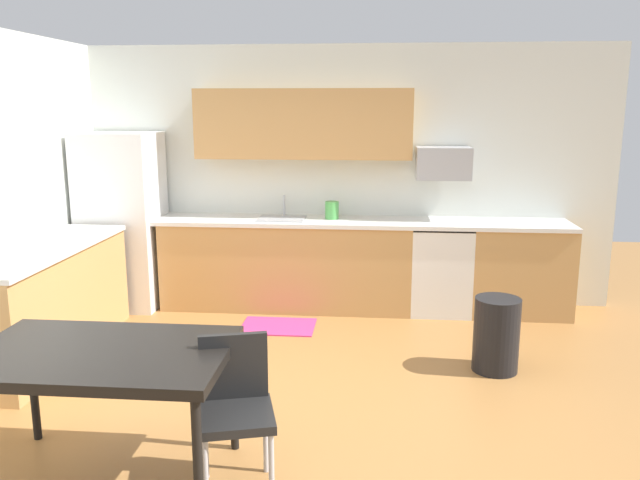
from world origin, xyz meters
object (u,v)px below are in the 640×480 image
at_px(microwave, 443,163).
at_px(trash_bin, 496,335).
at_px(dining_table, 101,361).
at_px(chair_near_table, 235,401).
at_px(oven_range, 440,268).
at_px(kettle, 332,211).
at_px(refrigerator, 123,221).

distance_m(microwave, trash_bin, 2.03).
height_order(dining_table, chair_near_table, chair_near_table).
bearing_deg(dining_table, trash_bin, 35.52).
bearing_deg(chair_near_table, oven_range, 66.58).
xyz_separation_m(microwave, trash_bin, (0.31, -1.60, -1.22)).
relative_size(dining_table, trash_bin, 2.33).
bearing_deg(microwave, kettle, -177.44).
relative_size(oven_range, chair_near_table, 1.07).
bearing_deg(refrigerator, microwave, 3.13).
bearing_deg(refrigerator, dining_table, -70.01).
xyz_separation_m(oven_range, chair_near_table, (-1.40, -3.24, 0.05)).
bearing_deg(refrigerator, oven_range, 1.39).
bearing_deg(oven_range, kettle, 177.44).
bearing_deg(oven_range, dining_table, -123.39).
xyz_separation_m(refrigerator, dining_table, (1.15, -3.17, -0.19)).
distance_m(dining_table, chair_near_table, 0.77).
distance_m(chair_near_table, kettle, 3.34).
distance_m(refrigerator, trash_bin, 3.92).
relative_size(microwave, kettle, 2.70).
relative_size(refrigerator, trash_bin, 3.03).
xyz_separation_m(refrigerator, kettle, (2.18, 0.13, 0.11)).
relative_size(chair_near_table, trash_bin, 1.42).
height_order(refrigerator, microwave, refrigerator).
relative_size(refrigerator, chair_near_table, 2.14).
bearing_deg(refrigerator, chair_near_table, -59.08).
bearing_deg(microwave, refrigerator, -176.87).
bearing_deg(trash_bin, chair_near_table, -134.57).
relative_size(chair_near_table, kettle, 4.25).
distance_m(refrigerator, dining_table, 3.38).
xyz_separation_m(refrigerator, chair_near_table, (1.89, -3.16, -0.40)).
height_order(refrigerator, chair_near_table, refrigerator).
bearing_deg(chair_near_table, kettle, 85.02).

